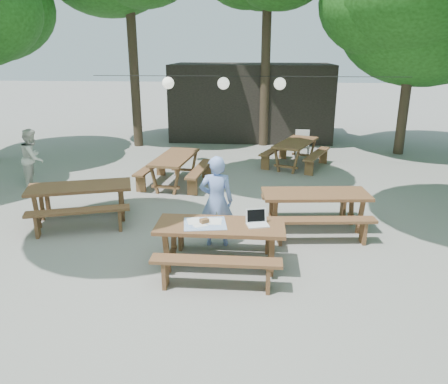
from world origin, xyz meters
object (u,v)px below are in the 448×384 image
main_picnic_table (220,246)px  plastic_chair (302,151)px  woman (216,201)px  second_person (33,158)px  picnic_table_nw (81,203)px

main_picnic_table → plastic_chair: size_ratio=2.22×
plastic_chair → woman: bearing=-105.6°
woman → plastic_chair: 6.92m
second_person → woman: bearing=-133.6°
woman → second_person: woman is taller
main_picnic_table → plastic_chair: 7.71m
picnic_table_nw → plastic_chair: bearing=31.7°
woman → second_person: 5.82m
second_person → plastic_chair: second_person is taller
main_picnic_table → picnic_table_nw: 3.47m
second_person → main_picnic_table: bearing=-139.6°
picnic_table_nw → plastic_chair: (4.89, 5.71, -0.13)m
woman → plastic_chair: (2.06, 6.59, -0.56)m
woman → plastic_chair: bearing=-111.9°
picnic_table_nw → woman: bearing=-34.9°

